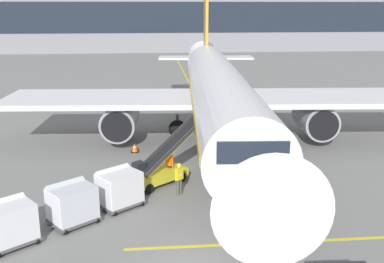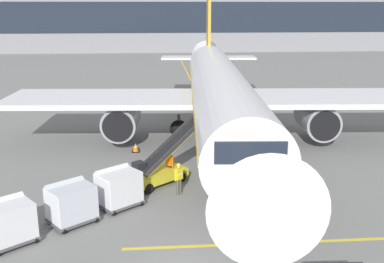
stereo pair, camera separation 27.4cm
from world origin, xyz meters
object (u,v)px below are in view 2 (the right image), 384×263
(ground_crew_by_loader, at_px, (179,177))
(ground_crew_by_carts, at_px, (169,163))
(baggage_cart_second, at_px, (71,202))
(safety_cone_engine_keepout, at_px, (136,148))
(baggage_cart_third, at_px, (7,221))
(ground_crew_marshaller, at_px, (114,189))
(belt_loader, at_px, (160,167))
(baggage_cart_lead, at_px, (118,187))
(parked_airplane, at_px, (219,92))

(ground_crew_by_loader, distance_m, ground_crew_by_carts, 2.25)
(baggage_cart_second, bearing_deg, safety_cone_engine_keepout, 76.34)
(baggage_cart_third, distance_m, safety_cone_engine_keepout, 12.89)
(baggage_cart_third, xyz_separation_m, ground_crew_marshaller, (4.11, 3.13, -0.00))
(baggage_cart_second, height_order, ground_crew_by_loader, baggage_cart_second)
(belt_loader, relative_size, safety_cone_engine_keepout, 7.74)
(ground_crew_by_loader, height_order, ground_crew_by_carts, same)
(baggage_cart_second, xyz_separation_m, ground_crew_by_carts, (4.63, 5.02, -0.00))
(baggage_cart_lead, distance_m, ground_crew_by_loader, 3.27)
(ground_crew_marshaller, height_order, safety_cone_engine_keepout, ground_crew_marshaller)
(ground_crew_marshaller, bearing_deg, parked_airplane, 58.96)
(baggage_cart_second, xyz_separation_m, ground_crew_marshaller, (1.83, 1.43, -0.00))
(parked_airplane, xyz_separation_m, baggage_cart_second, (-8.48, -12.48, -2.63))
(safety_cone_engine_keepout, bearing_deg, ground_crew_by_loader, -70.98)
(ground_crew_by_loader, relative_size, ground_crew_marshaller, 1.00)
(belt_loader, relative_size, baggage_cart_second, 1.80)
(baggage_cart_lead, bearing_deg, ground_crew_by_carts, 52.28)
(belt_loader, relative_size, ground_crew_by_loader, 2.72)
(parked_airplane, xyz_separation_m, ground_crew_marshaller, (-6.65, -11.05, -2.63))
(baggage_cart_third, xyz_separation_m, safety_cone_engine_keepout, (4.77, 11.95, -0.70))
(ground_crew_by_carts, bearing_deg, baggage_cart_third, -135.78)
(safety_cone_engine_keepout, bearing_deg, baggage_cart_third, -111.76)
(baggage_cart_lead, bearing_deg, baggage_cart_third, -142.13)
(belt_loader, distance_m, baggage_cart_lead, 3.58)
(parked_airplane, xyz_separation_m, baggage_cart_third, (-10.76, -14.18, -2.63))
(baggage_cart_third, bearing_deg, baggage_cart_lead, 37.87)
(belt_loader, height_order, safety_cone_engine_keepout, belt_loader)
(belt_loader, distance_m, ground_crew_by_loader, 2.00)
(parked_airplane, height_order, ground_crew_by_carts, parked_airplane)
(ground_crew_by_carts, bearing_deg, safety_cone_engine_keepout, 112.19)
(belt_loader, xyz_separation_m, baggage_cart_lead, (-2.06, -2.92, 0.08))
(belt_loader, bearing_deg, ground_crew_marshaller, -125.63)
(baggage_cart_third, bearing_deg, ground_crew_by_carts, 44.22)
(baggage_cart_third, bearing_deg, safety_cone_engine_keepout, 68.24)
(ground_crew_by_carts, bearing_deg, parked_airplane, 62.70)
(baggage_cart_lead, bearing_deg, parked_airplane, 59.18)
(belt_loader, height_order, baggage_cart_third, belt_loader)
(ground_crew_marshaller, bearing_deg, baggage_cart_second, -142.01)
(baggage_cart_lead, relative_size, ground_crew_by_carts, 1.52)
(baggage_cart_third, bearing_deg, baggage_cart_second, 36.76)
(parked_airplane, relative_size, baggage_cart_lead, 15.39)
(parked_airplane, distance_m, safety_cone_engine_keepout, 7.20)
(baggage_cart_second, height_order, ground_crew_marshaller, baggage_cart_second)
(baggage_cart_third, bearing_deg, parked_airplane, 52.82)
(parked_airplane, height_order, ground_crew_marshaller, parked_airplane)
(belt_loader, bearing_deg, ground_crew_by_loader, -60.47)
(parked_airplane, xyz_separation_m, safety_cone_engine_keepout, (-5.99, -2.23, -3.33))
(baggage_cart_third, distance_m, ground_crew_by_loader, 8.61)
(parked_airplane, xyz_separation_m, baggage_cart_lead, (-6.47, -10.85, -2.63))
(baggage_cart_second, relative_size, ground_crew_by_loader, 1.52)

